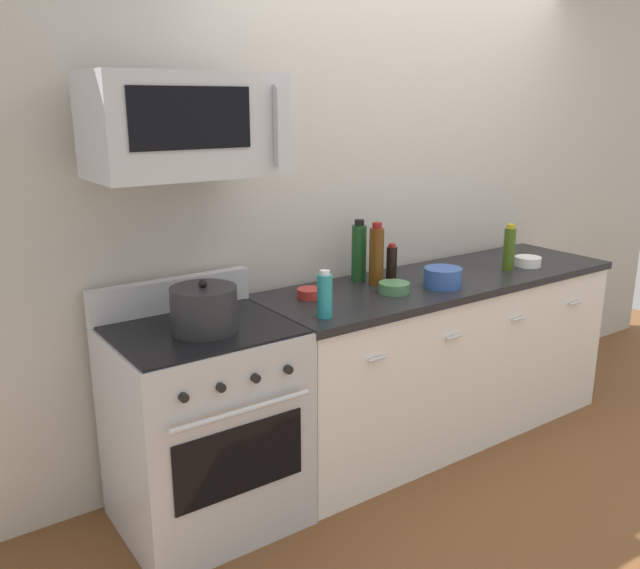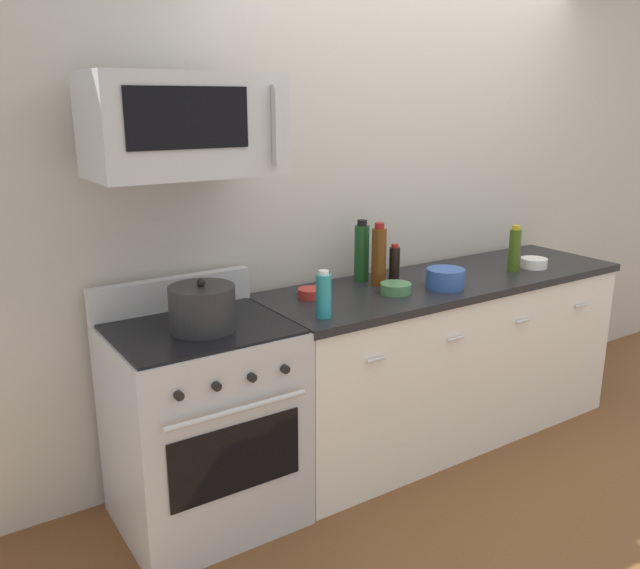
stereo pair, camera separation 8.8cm
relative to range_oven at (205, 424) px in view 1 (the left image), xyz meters
The scene contains 15 objects.
ground_plane 1.52m from the range_oven, ahead, with size 6.27×6.27×0.00m, color brown.
back_wall 1.74m from the range_oven, 15.75° to the left, with size 5.22×0.10×2.70m, color #B7B2A8.
counter_unit 1.44m from the range_oven, ahead, with size 2.13×0.66×0.92m.
range_oven is the anchor object (origin of this frame).
microwave 1.28m from the range_oven, 89.71° to the left, with size 0.74×0.44×0.40m.
bottle_olive_oil 1.94m from the range_oven, ahead, with size 0.06×0.06×0.26m.
bottle_dish_soap 0.78m from the range_oven, 20.49° to the right, with size 0.07×0.07×0.21m.
bottle_wine_green 1.21m from the range_oven, 11.79° to the left, with size 0.08×0.08×0.33m.
bottle_soy_sauce_dark 1.28m from the range_oven, ahead, with size 0.06×0.06×0.20m.
bottle_wine_amber 1.21m from the range_oven, ahead, with size 0.08×0.08×0.33m.
bowl_blue_mixing 1.39m from the range_oven, ahead, with size 0.19×0.19×0.10m.
bowl_green_glaze 1.13m from the range_oven, ahead, with size 0.15×0.15×0.05m.
bowl_white_ceramic 2.07m from the range_oven, ahead, with size 0.15×0.15×0.05m.
bowl_red_small 0.79m from the range_oven, ahead, with size 0.12×0.12×0.04m.
stockpot 0.55m from the range_oven, 90.00° to the right, with size 0.27×0.27×0.22m.
Camera 1 is at (-2.54, -2.45, 1.85)m, focal length 37.18 mm.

